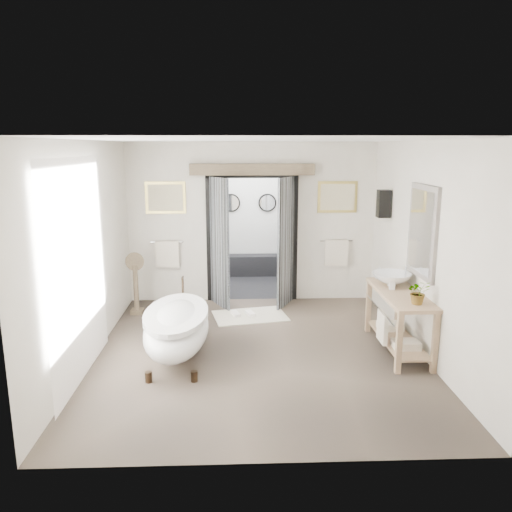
% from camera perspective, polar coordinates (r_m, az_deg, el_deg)
% --- Properties ---
extents(ground_plane, '(5.00, 5.00, 0.00)m').
position_cam_1_polar(ground_plane, '(7.10, 0.19, -10.96)').
color(ground_plane, brown).
extents(room_shell, '(4.52, 5.02, 2.91)m').
position_cam_1_polar(room_shell, '(6.45, -0.07, 3.88)').
color(room_shell, beige).
rests_on(room_shell, ground_plane).
extents(shower_room, '(2.22, 2.01, 2.51)m').
position_cam_1_polar(shower_room, '(10.68, -0.70, 2.10)').
color(shower_room, black).
rests_on(shower_room, ground_plane).
extents(back_wall_dressing, '(3.82, 0.77, 2.52)m').
position_cam_1_polar(back_wall_dressing, '(8.92, -0.42, 4.34)').
color(back_wall_dressing, black).
rests_on(back_wall_dressing, ground_plane).
extents(clawfoot_tub, '(0.84, 1.89, 0.92)m').
position_cam_1_polar(clawfoot_tub, '(6.81, -9.05, -8.09)').
color(clawfoot_tub, '#2E2116').
rests_on(clawfoot_tub, ground_plane).
extents(vanity, '(0.57, 1.60, 0.85)m').
position_cam_1_polar(vanity, '(7.26, 15.87, -6.63)').
color(vanity, '#A6815E').
rests_on(vanity, ground_plane).
extents(pedestal_mirror, '(0.32, 0.21, 1.08)m').
position_cam_1_polar(pedestal_mirror, '(8.77, -13.55, -3.52)').
color(pedestal_mirror, brown).
rests_on(pedestal_mirror, ground_plane).
extents(rug, '(1.33, 1.02, 0.01)m').
position_cam_1_polar(rug, '(8.52, -0.68, -6.85)').
color(rug, beige).
rests_on(rug, ground_plane).
extents(slippers, '(0.43, 0.29, 0.05)m').
position_cam_1_polar(slippers, '(8.53, -1.51, -6.59)').
color(slippers, white).
rests_on(slippers, rug).
extents(basin, '(0.63, 0.63, 0.19)m').
position_cam_1_polar(basin, '(7.45, 15.26, -2.58)').
color(basin, white).
rests_on(basin, vanity).
extents(plant, '(0.29, 0.25, 0.32)m').
position_cam_1_polar(plant, '(6.67, 18.08, -3.94)').
color(plant, gray).
rests_on(plant, vanity).
extents(soap_bottle_a, '(0.09, 0.09, 0.17)m').
position_cam_1_polar(soap_bottle_a, '(7.26, 15.30, -3.03)').
color(soap_bottle_a, gray).
rests_on(soap_bottle_a, vanity).
extents(soap_bottle_b, '(0.15, 0.15, 0.18)m').
position_cam_1_polar(soap_bottle_b, '(7.77, 13.88, -1.93)').
color(soap_bottle_b, gray).
rests_on(soap_bottle_b, vanity).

